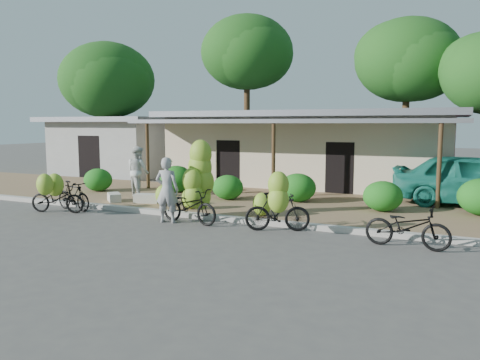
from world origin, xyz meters
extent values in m
plane|color=#4D4A48|center=(0.00, 0.00, 0.00)|extent=(100.00, 100.00, 0.00)
cube|color=#846147|center=(0.00, 5.00, 0.06)|extent=(60.00, 6.00, 0.12)
cube|color=#A8A399|center=(0.00, 2.00, 0.07)|extent=(60.00, 0.25, 0.15)
cube|color=beige|center=(0.00, 11.00, 1.55)|extent=(12.00, 6.00, 3.10)
cube|color=slate|center=(0.00, 11.00, 3.23)|extent=(13.00, 7.00, 0.25)
cube|color=black|center=(0.00, 8.05, 1.10)|extent=(1.40, 0.12, 2.20)
cube|color=slate|center=(0.00, 7.00, 2.90)|extent=(13.00, 2.00, 0.15)
cylinder|color=#513B20|center=(-5.60, 6.10, 1.43)|extent=(0.14, 0.14, 2.85)
cylinder|color=#513B20|center=(0.00, 6.10, 1.43)|extent=(0.14, 0.14, 2.85)
cylinder|color=#513B20|center=(5.60, 6.10, 1.43)|extent=(0.14, 0.14, 2.85)
cube|color=#9D9E99|center=(-11.00, 11.00, 1.45)|extent=(6.00, 5.00, 2.90)
cube|color=slate|center=(-11.00, 11.00, 3.02)|extent=(7.00, 6.00, 0.25)
cube|color=black|center=(-11.00, 8.55, 1.10)|extent=(1.40, 0.12, 2.20)
cylinder|color=#513B20|center=(-13.50, 13.00, 2.88)|extent=(0.36, 0.36, 5.76)
ellipsoid|color=#114514|center=(-13.50, 13.00, 5.44)|extent=(5.74, 5.74, 4.59)
ellipsoid|color=#114514|center=(-14.00, 13.30, 5.74)|extent=(4.88, 4.88, 3.90)
cylinder|color=#513B20|center=(-5.50, 16.00, 3.70)|extent=(0.36, 0.36, 7.41)
ellipsoid|color=#114514|center=(-5.50, 16.00, 7.00)|extent=(5.46, 5.46, 4.37)
ellipsoid|color=#114514|center=(-6.00, 16.30, 7.30)|extent=(4.64, 4.64, 3.71)
cylinder|color=#513B20|center=(3.50, 16.50, 3.24)|extent=(0.36, 0.36, 6.47)
ellipsoid|color=#114514|center=(3.50, 16.50, 6.11)|extent=(5.45, 5.45, 4.36)
ellipsoid|color=#114514|center=(3.00, 16.80, 6.41)|extent=(4.63, 4.63, 3.71)
ellipsoid|color=#135714|center=(-6.89, 4.53, 0.57)|extent=(1.16, 1.05, 0.91)
ellipsoid|color=#135714|center=(-3.88, 5.61, 0.64)|extent=(1.34, 1.21, 1.05)
ellipsoid|color=#135714|center=(-1.25, 4.85, 0.56)|extent=(1.12, 1.01, 0.87)
ellipsoid|color=#135714|center=(1.16, 5.45, 0.61)|extent=(1.26, 1.13, 0.98)
ellipsoid|color=#135714|center=(4.08, 4.84, 0.59)|extent=(1.20, 1.08, 0.94)
imported|color=black|center=(-5.31, 0.91, 0.47)|extent=(1.87, 1.07, 0.93)
ellipsoid|color=#91BA2E|center=(-5.14, 0.28, 0.98)|extent=(0.53, 0.45, 0.67)
imported|color=black|center=(-5.15, 1.42, 0.48)|extent=(1.64, 0.71, 0.96)
ellipsoid|color=#91BA2E|center=(-5.25, 0.78, 0.91)|extent=(0.58, 0.49, 0.72)
imported|color=black|center=(-0.70, 1.28, 0.50)|extent=(1.97, 0.93, 1.00)
ellipsoid|color=#91BA2E|center=(-0.67, 1.84, 0.72)|extent=(0.68, 0.58, 0.85)
ellipsoid|color=#91BA2E|center=(-0.57, 1.82, 1.13)|extent=(0.71, 0.60, 0.89)
ellipsoid|color=#91BA2E|center=(-0.65, 1.83, 1.55)|extent=(0.72, 0.61, 0.89)
ellipsoid|color=#91BA2E|center=(-0.62, 1.83, 1.93)|extent=(0.67, 0.57, 0.83)
ellipsoid|color=#91BA2E|center=(-0.67, 1.48, 0.77)|extent=(0.58, 0.49, 0.72)
ellipsoid|color=#91BA2E|center=(-0.71, 1.49, 1.19)|extent=(0.59, 0.50, 0.74)
imported|color=black|center=(1.90, 1.43, 0.51)|extent=(1.76, 1.08, 1.02)
ellipsoid|color=#91BA2E|center=(2.14, 0.83, 0.94)|extent=(0.53, 0.45, 0.67)
ellipsoid|color=#91BA2E|center=(2.13, 0.87, 1.31)|extent=(0.53, 0.45, 0.66)
imported|color=black|center=(5.16, 1.09, 0.49)|extent=(1.92, 0.80, 0.98)
ellipsoid|color=#91BA2E|center=(-2.67, 2.89, 0.45)|extent=(0.53, 0.45, 0.67)
ellipsoid|color=#91BA2E|center=(-1.49, 2.66, 0.47)|extent=(0.55, 0.47, 0.69)
ellipsoid|color=#91BA2E|center=(1.00, 2.56, 0.47)|extent=(0.55, 0.47, 0.69)
cube|color=beige|center=(-3.45, 3.07, 0.27)|extent=(0.93, 0.61, 0.30)
cube|color=beige|center=(-4.67, 2.83, 0.26)|extent=(0.81, 0.79, 0.28)
imported|color=gray|center=(-1.31, 1.11, 0.94)|extent=(0.76, 0.57, 1.88)
imported|color=silver|center=(-4.57, 4.09, 1.05)|extent=(1.12, 1.01, 1.87)
imported|color=#1A7664|center=(6.62, 7.00, 0.98)|extent=(5.13, 2.21, 1.72)
camera|label=1|loc=(6.09, -9.90, 2.80)|focal=35.00mm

